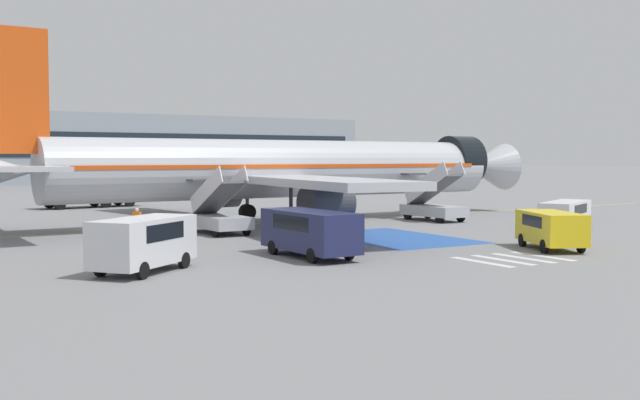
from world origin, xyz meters
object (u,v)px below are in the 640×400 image
(airliner, at_px, (280,169))
(ground_crew_0, at_px, (342,214))
(boarding_stairs_forward, at_px, (433,206))
(service_van_3, at_px, (565,213))
(service_van_2, at_px, (310,229))
(ground_crew_1, at_px, (351,210))
(ground_crew_2, at_px, (137,221))
(traffic_cone_0, at_px, (111,233))
(boarding_stairs_aft, at_px, (218,217))
(fuel_tanker, at_px, (91,188))
(terminal_building, at_px, (37,148))
(service_van_1, at_px, (551,227))
(service_van_0, at_px, (143,240))

(airliner, height_order, ground_crew_0, airliner)
(boarding_stairs_forward, bearing_deg, airliner, 155.05)
(airliner, distance_m, service_van_3, 18.43)
(service_van_2, bearing_deg, boarding_stairs_forward, 34.38)
(ground_crew_1, bearing_deg, ground_crew_2, -21.83)
(traffic_cone_0, bearing_deg, airliner, 17.93)
(ground_crew_2, bearing_deg, boarding_stairs_aft, 47.80)
(fuel_tanker, height_order, service_van_3, fuel_tanker)
(service_van_2, bearing_deg, boarding_stairs_aft, 85.88)
(service_van_2, distance_m, terminal_building, 100.79)
(service_van_3, bearing_deg, ground_crew_2, -139.83)
(service_van_1, height_order, ground_crew_0, service_van_1)
(ground_crew_2, bearing_deg, service_van_3, 23.41)
(airliner, distance_m, terminal_building, 84.28)
(service_van_2, relative_size, ground_crew_0, 3.42)
(boarding_stairs_forward, relative_size, traffic_cone_0, 9.91)
(boarding_stairs_forward, height_order, ground_crew_2, boarding_stairs_forward)
(fuel_tanker, bearing_deg, boarding_stairs_forward, -156.64)
(service_van_1, relative_size, traffic_cone_0, 8.84)
(fuel_tanker, xyz_separation_m, service_van_1, (11.12, -41.60, -0.61))
(service_van_2, distance_m, traffic_cone_0, 13.33)
(ground_crew_0, bearing_deg, fuel_tanker, 77.20)
(service_van_0, bearing_deg, boarding_stairs_aft, 106.92)
(fuel_tanker, height_order, ground_crew_1, fuel_tanker)
(fuel_tanker, relative_size, traffic_cone_0, 17.21)
(ground_crew_1, bearing_deg, service_van_1, 75.14)
(fuel_tanker, bearing_deg, service_van_2, 170.49)
(ground_crew_2, bearing_deg, ground_crew_0, 39.66)
(ground_crew_0, xyz_separation_m, terminal_building, (-1.21, 90.47, 4.91))
(airliner, relative_size, traffic_cone_0, 79.94)
(service_van_1, xyz_separation_m, service_van_2, (-11.18, 3.54, 0.14))
(service_van_1, bearing_deg, ground_crew_2, 160.70)
(service_van_0, height_order, ground_crew_2, service_van_0)
(service_van_3, bearing_deg, fuel_tanker, -179.97)
(airliner, bearing_deg, traffic_cone_0, -73.64)
(service_van_1, relative_size, terminal_building, 0.04)
(service_van_0, distance_m, traffic_cone_0, 12.86)
(boarding_stairs_forward, relative_size, fuel_tanker, 0.58)
(ground_crew_0, height_order, ground_crew_1, ground_crew_1)
(fuel_tanker, bearing_deg, terminal_building, -15.61)
(airliner, distance_m, ground_crew_2, 12.52)
(service_van_3, bearing_deg, airliner, -168.63)
(ground_crew_0, relative_size, traffic_cone_0, 3.01)
(airliner, relative_size, ground_crew_1, 23.28)
(service_van_1, distance_m, service_van_2, 11.73)
(terminal_building, bearing_deg, service_van_1, -87.61)
(airliner, height_order, ground_crew_1, airliner)
(ground_crew_0, bearing_deg, boarding_stairs_aft, 139.46)
(service_van_0, bearing_deg, fuel_tanker, 130.05)
(ground_crew_0, bearing_deg, boarding_stairs_forward, -15.85)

